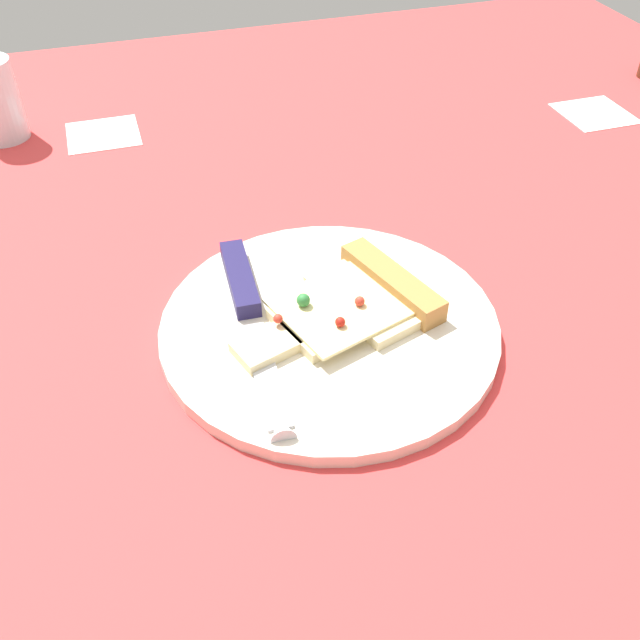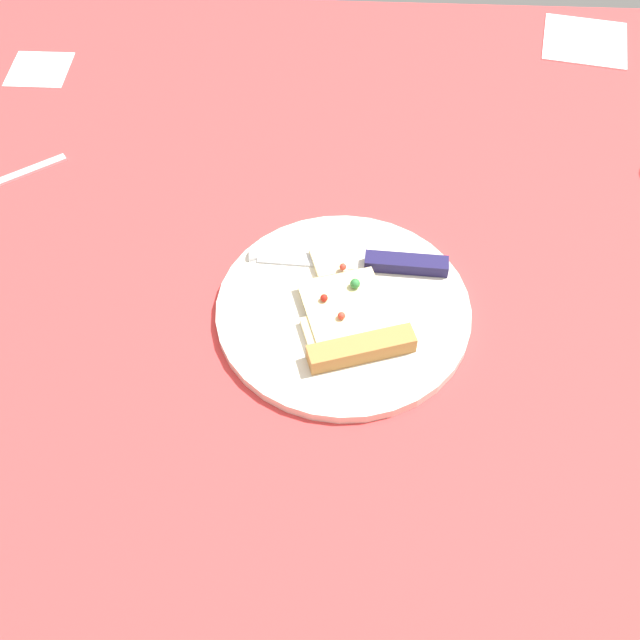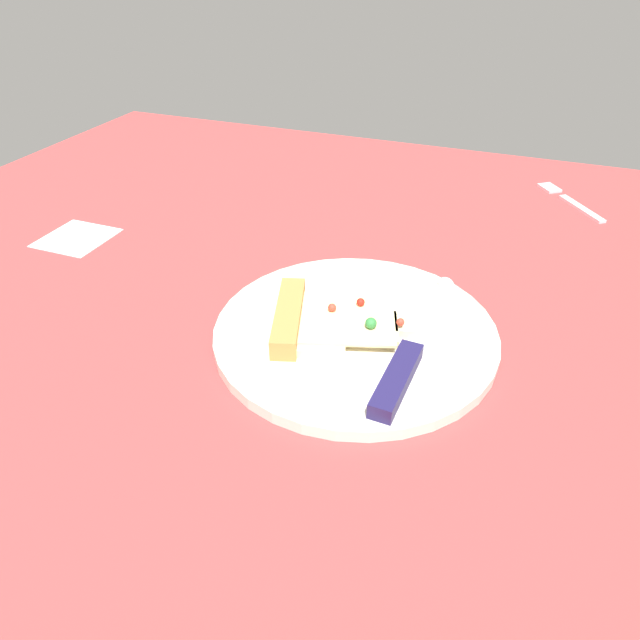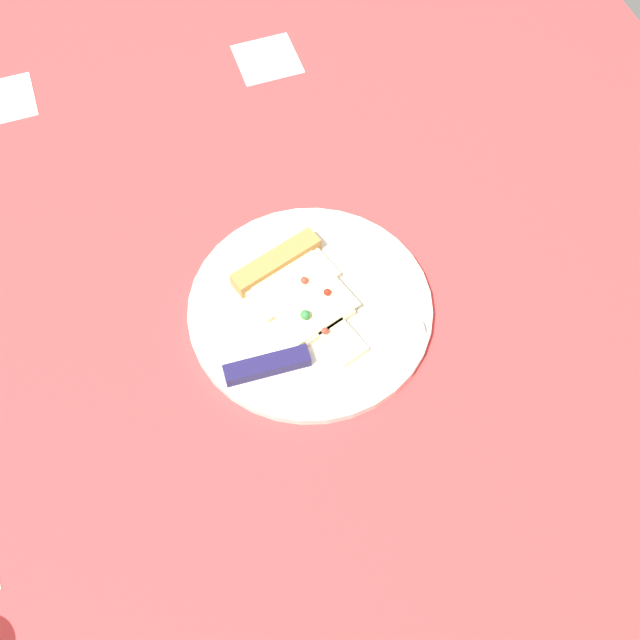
% 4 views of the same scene
% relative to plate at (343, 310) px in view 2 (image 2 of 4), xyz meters
% --- Properties ---
extents(ground_plane, '(1.43, 1.43, 0.03)m').
position_rel_plate_xyz_m(ground_plane, '(0.04, 0.06, -0.02)').
color(ground_plane, '#D13838').
rests_on(ground_plane, ground).
extents(plate, '(0.30, 0.30, 0.01)m').
position_rel_plate_xyz_m(plate, '(0.00, 0.00, 0.00)').
color(plate, silver).
rests_on(plate, ground_plane).
extents(pizza_slice, '(0.19, 0.14, 0.02)m').
position_rel_plate_xyz_m(pizza_slice, '(0.02, 0.01, 0.01)').
color(pizza_slice, beige).
rests_on(pizza_slice, plate).
extents(knife, '(0.03, 0.24, 0.02)m').
position_rel_plate_xyz_m(knife, '(-0.07, 0.03, 0.01)').
color(knife, silver).
rests_on(knife, plate).
extents(fork, '(0.10, 0.13, 0.01)m').
position_rel_plate_xyz_m(fork, '(-0.21, -0.46, -0.00)').
color(fork, silver).
rests_on(fork, ground_plane).
extents(napkin, '(0.15, 0.15, 0.00)m').
position_rel_plate_xyz_m(napkin, '(-0.57, 0.37, -0.00)').
color(napkin, white).
rests_on(napkin, ground_plane).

